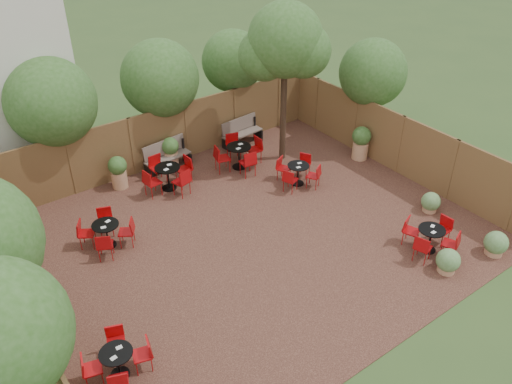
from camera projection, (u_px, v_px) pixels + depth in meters
ground at (249, 237)px, 14.75m from camera, size 80.00×80.00×0.00m
courtyard_paving at (249, 237)px, 14.75m from camera, size 12.00×10.00×0.02m
fence_back at (160, 138)px, 17.58m from camera, size 12.00×0.08×2.00m
fence_left at (18, 304)px, 11.21m from camera, size 0.08×10.00×2.00m
fence_right at (400, 145)px, 17.20m from camera, size 0.08×10.00×2.00m
overhang_foliage at (121, 135)px, 13.95m from camera, size 15.68×10.77×2.76m
courtyard_tree at (285, 46)px, 16.32m from camera, size 2.57×2.47×5.28m
park_bench_left at (166, 155)px, 17.58m from camera, size 1.63×0.70×0.98m
park_bench_right at (241, 131)px, 19.09m from camera, size 1.57×0.62×0.95m
bistro_tables at (228, 204)px, 15.34m from camera, size 9.73×8.35×0.91m
planters at (197, 163)px, 16.97m from camera, size 11.58×3.98×1.17m
low_shrubs at (460, 237)px, 14.22m from camera, size 2.41×2.86×0.67m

